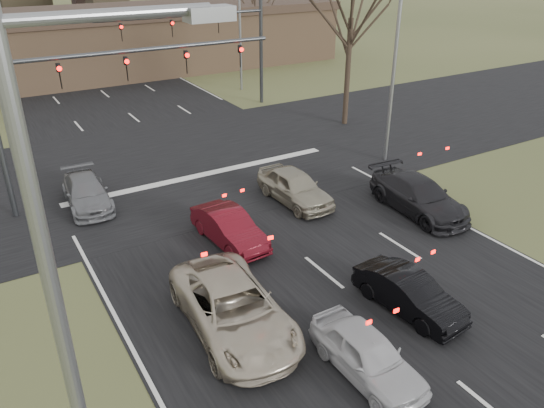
{
  "coord_description": "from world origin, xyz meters",
  "views": [
    {
      "loc": [
        -9.38,
        -9.23,
        10.2
      ],
      "look_at": [
        -0.86,
        5.03,
        2.0
      ],
      "focal_mm": 35.0,
      "sensor_mm": 36.0,
      "label": 1
    }
  ],
  "objects_px": {
    "streetlight_right_far": "(237,14)",
    "car_charcoal_sedan": "(419,196)",
    "car_silver_suv": "(233,308)",
    "car_black_hatch": "(409,293)",
    "building": "(102,42)",
    "streetlight_right_near": "(393,51)",
    "car_grey_ahead": "(86,192)",
    "mast_arm_far": "(223,32)",
    "mast_arm_near": "(77,85)",
    "car_silver_ahead": "(295,187)",
    "car_red_ahead": "(229,228)",
    "streetlight_left": "(88,373)",
    "car_white_sedan": "(367,354)"
  },
  "relations": [
    {
      "from": "streetlight_left",
      "to": "streetlight_right_near",
      "type": "xyz_separation_m",
      "value": [
        17.64,
        14.0,
        0.0
      ]
    },
    {
      "from": "mast_arm_far",
      "to": "mast_arm_near",
      "type": "bearing_deg",
      "value": -138.78
    },
    {
      "from": "streetlight_right_far",
      "to": "car_red_ahead",
      "type": "height_order",
      "value": "streetlight_right_far"
    },
    {
      "from": "car_silver_suv",
      "to": "car_charcoal_sedan",
      "type": "height_order",
      "value": "car_silver_suv"
    },
    {
      "from": "streetlight_right_far",
      "to": "car_silver_ahead",
      "type": "relative_size",
      "value": 2.37
    },
    {
      "from": "mast_arm_near",
      "to": "car_grey_ahead",
      "type": "xyz_separation_m",
      "value": [
        -0.44,
        -0.5,
        -4.47
      ]
    },
    {
      "from": "car_silver_suv",
      "to": "car_silver_ahead",
      "type": "distance_m",
      "value": 8.81
    },
    {
      "from": "car_red_ahead",
      "to": "streetlight_right_far",
      "type": "bearing_deg",
      "value": 57.4
    },
    {
      "from": "car_black_hatch",
      "to": "car_red_ahead",
      "type": "distance_m",
      "value": 7.09
    },
    {
      "from": "streetlight_right_far",
      "to": "car_red_ahead",
      "type": "distance_m",
      "value": 23.86
    },
    {
      "from": "streetlight_right_near",
      "to": "car_grey_ahead",
      "type": "distance_m",
      "value": 15.52
    },
    {
      "from": "streetlight_right_near",
      "to": "car_grey_ahead",
      "type": "bearing_deg",
      "value": 170.21
    },
    {
      "from": "streetlight_right_far",
      "to": "car_silver_ahead",
      "type": "bearing_deg",
      "value": -110.79
    },
    {
      "from": "streetlight_left",
      "to": "car_silver_suv",
      "type": "height_order",
      "value": "streetlight_left"
    },
    {
      "from": "car_silver_suv",
      "to": "car_black_hatch",
      "type": "bearing_deg",
      "value": -16.75
    },
    {
      "from": "car_white_sedan",
      "to": "car_black_hatch",
      "type": "xyz_separation_m",
      "value": [
        2.85,
        1.43,
        -0.01
      ]
    },
    {
      "from": "car_silver_suv",
      "to": "car_black_hatch",
      "type": "distance_m",
      "value": 5.37
    },
    {
      "from": "streetlight_left",
      "to": "car_black_hatch",
      "type": "relative_size",
      "value": 2.7
    },
    {
      "from": "building",
      "to": "mast_arm_near",
      "type": "height_order",
      "value": "mast_arm_near"
    },
    {
      "from": "streetlight_right_far",
      "to": "car_white_sedan",
      "type": "height_order",
      "value": "streetlight_right_far"
    },
    {
      "from": "car_black_hatch",
      "to": "car_grey_ahead",
      "type": "bearing_deg",
      "value": 112.74
    },
    {
      "from": "car_silver_suv",
      "to": "building",
      "type": "bearing_deg",
      "value": 84.76
    },
    {
      "from": "building",
      "to": "car_black_hatch",
      "type": "bearing_deg",
      "value": -91.48
    },
    {
      "from": "mast_arm_far",
      "to": "car_charcoal_sedan",
      "type": "distance_m",
      "value": 18.71
    },
    {
      "from": "car_silver_suv",
      "to": "car_black_hatch",
      "type": "xyz_separation_m",
      "value": [
        5.02,
        -1.92,
        -0.14
      ]
    },
    {
      "from": "streetlight_left",
      "to": "streetlight_right_far",
      "type": "height_order",
      "value": "same"
    },
    {
      "from": "streetlight_right_far",
      "to": "car_white_sedan",
      "type": "relative_size",
      "value": 2.74
    },
    {
      "from": "building",
      "to": "mast_arm_far",
      "type": "height_order",
      "value": "mast_arm_far"
    },
    {
      "from": "streetlight_right_far",
      "to": "car_charcoal_sedan",
      "type": "xyz_separation_m",
      "value": [
        -3.19,
        -22.21,
        -4.87
      ]
    },
    {
      "from": "streetlight_right_near",
      "to": "car_red_ahead",
      "type": "distance_m",
      "value": 12.27
    },
    {
      "from": "streetlight_left",
      "to": "car_red_ahead",
      "type": "distance_m",
      "value": 13.55
    },
    {
      "from": "streetlight_right_near",
      "to": "car_black_hatch",
      "type": "xyz_separation_m",
      "value": [
        -7.8,
        -9.97,
        -4.98
      ]
    },
    {
      "from": "car_grey_ahead",
      "to": "car_charcoal_sedan",
      "type": "bearing_deg",
      "value": -29.6
    },
    {
      "from": "mast_arm_near",
      "to": "car_silver_ahead",
      "type": "distance_m",
      "value": 9.84
    },
    {
      "from": "car_grey_ahead",
      "to": "car_silver_ahead",
      "type": "bearing_deg",
      "value": -25.07
    },
    {
      "from": "car_black_hatch",
      "to": "car_silver_ahead",
      "type": "bearing_deg",
      "value": 76.41
    },
    {
      "from": "streetlight_right_near",
      "to": "car_silver_suv",
      "type": "bearing_deg",
      "value": -147.87
    },
    {
      "from": "car_silver_suv",
      "to": "car_white_sedan",
      "type": "xyz_separation_m",
      "value": [
        2.17,
        -3.35,
        -0.12
      ]
    },
    {
      "from": "mast_arm_near",
      "to": "mast_arm_far",
      "type": "height_order",
      "value": "same"
    },
    {
      "from": "building",
      "to": "car_silver_suv",
      "type": "xyz_separation_m",
      "value": [
        -6.0,
        -36.05,
        -1.92
      ]
    },
    {
      "from": "mast_arm_far",
      "to": "car_silver_ahead",
      "type": "relative_size",
      "value": 2.64
    },
    {
      "from": "mast_arm_near",
      "to": "streetlight_left",
      "type": "xyz_separation_m",
      "value": [
        -3.59,
        -17.0,
        0.51
      ]
    },
    {
      "from": "car_silver_ahead",
      "to": "car_black_hatch",
      "type": "bearing_deg",
      "value": -99.36
    },
    {
      "from": "car_silver_suv",
      "to": "car_charcoal_sedan",
      "type": "distance_m",
      "value": 10.53
    },
    {
      "from": "car_silver_ahead",
      "to": "streetlight_right_near",
      "type": "bearing_deg",
      "value": 13.85
    },
    {
      "from": "car_silver_suv",
      "to": "streetlight_left",
      "type": "bearing_deg",
      "value": -124.82
    },
    {
      "from": "streetlight_right_near",
      "to": "car_red_ahead",
      "type": "xyz_separation_m",
      "value": [
        -10.67,
        -3.49,
        -4.95
      ]
    },
    {
      "from": "mast_arm_far",
      "to": "car_red_ahead",
      "type": "xyz_separation_m",
      "value": [
        -8.03,
        -16.49,
        -4.38
      ]
    },
    {
      "from": "building",
      "to": "car_silver_suv",
      "type": "height_order",
      "value": "building"
    },
    {
      "from": "streetlight_left",
      "to": "car_silver_suv",
      "type": "xyz_separation_m",
      "value": [
        4.82,
        5.95,
        -4.84
      ]
    }
  ]
}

